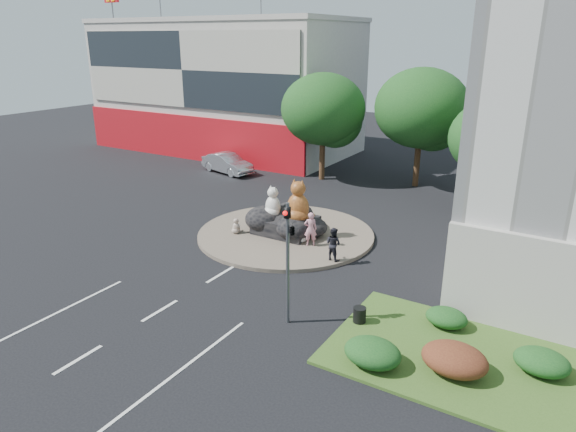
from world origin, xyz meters
name	(u,v)px	position (x,y,z in m)	size (l,w,h in m)	color
ground	(160,311)	(0.00, 0.00, 0.00)	(120.00, 120.00, 0.00)	black
roundabout_island	(286,234)	(0.00, 10.00, 0.10)	(10.00, 10.00, 0.20)	brown
rock_plinth	(286,225)	(0.00, 10.00, 0.65)	(3.20, 2.60, 0.90)	black
shophouse_block	(225,86)	(-18.00, 27.91, 6.18)	(25.20, 12.30, 17.40)	beige
grass_verge	(475,363)	(12.00, 3.00, 0.06)	(10.00, 6.00, 0.12)	#32511B
tree_left	(324,113)	(-3.93, 22.06, 5.25)	(6.46, 6.46, 8.27)	#382314
tree_mid	(422,112)	(3.07, 24.06, 5.56)	(6.84, 6.84, 8.76)	#382314
tree_right	(497,142)	(9.07, 20.06, 4.63)	(5.70, 5.70, 7.30)	#382314
hedge_near_green	(373,353)	(9.00, 1.00, 0.57)	(2.00, 1.60, 0.90)	#133E17
hedge_red	(454,359)	(11.50, 2.00, 0.61)	(2.20, 1.76, 0.99)	#4C1F14
hedge_mid_green	(542,362)	(14.00, 3.50, 0.53)	(1.80, 1.44, 0.81)	#133E17
hedge_back_green	(446,318)	(10.50, 4.80, 0.48)	(1.60, 1.28, 0.72)	#133E17
traffic_light	(290,238)	(5.10, 2.00, 3.62)	(0.44, 1.24, 5.00)	#595B60
street_lamp	(539,205)	(12.82, 8.00, 4.55)	(2.34, 0.22, 8.06)	#595B60
cat_white	(273,201)	(-0.72, 9.79, 2.00)	(1.08, 0.94, 1.80)	silver
cat_tabby	(298,201)	(0.92, 9.80, 2.30)	(1.44, 1.25, 2.41)	#AE6524
kitten_calico	(236,225)	(-2.36, 8.47, 0.65)	(0.54, 0.47, 0.91)	beige
kitten_white	(302,235)	(1.50, 9.20, 0.58)	(0.46, 0.40, 0.77)	white
pedestrian_pink	(311,229)	(2.13, 9.04, 1.13)	(0.68, 0.44, 1.86)	#CF8694
pedestrian_dark	(333,244)	(4.00, 7.99, 1.05)	(0.82, 0.64, 1.69)	black
parked_car	(227,163)	(-11.64, 19.69, 0.81)	(1.72, 4.93, 1.62)	#B7B9C0
litter_bin	(360,315)	(7.50, 3.33, 0.43)	(0.51, 0.51, 0.62)	black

